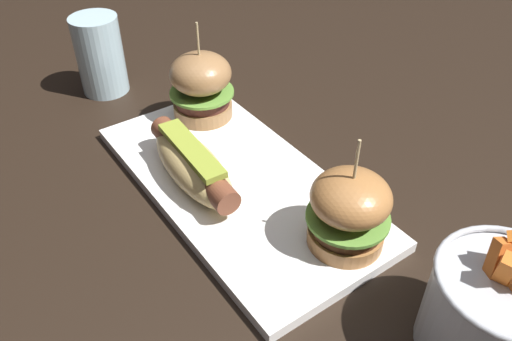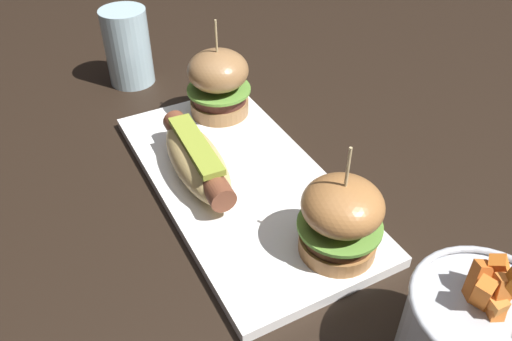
# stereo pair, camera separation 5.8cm
# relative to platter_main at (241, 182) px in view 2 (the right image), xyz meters

# --- Properties ---
(ground_plane) EXTENTS (3.00, 3.00, 0.00)m
(ground_plane) POSITION_rel_platter_main_xyz_m (0.00, 0.00, -0.01)
(ground_plane) COLOR black
(platter_main) EXTENTS (0.40, 0.20, 0.01)m
(platter_main) POSITION_rel_platter_main_xyz_m (0.00, 0.00, 0.00)
(platter_main) COLOR white
(platter_main) RESTS_ON ground
(hot_dog) EXTENTS (0.18, 0.07, 0.05)m
(hot_dog) POSITION_rel_platter_main_xyz_m (-0.03, -0.05, 0.03)
(hot_dog) COLOR tan
(hot_dog) RESTS_ON platter_main
(slider_left) EXTENTS (0.09, 0.09, 0.14)m
(slider_left) POSITION_rel_platter_main_xyz_m (-0.15, 0.04, 0.06)
(slider_left) COLOR #996D44
(slider_left) RESTS_ON platter_main
(slider_right) EXTENTS (0.09, 0.09, 0.13)m
(slider_right) POSITION_rel_platter_main_xyz_m (0.15, 0.04, 0.05)
(slider_right) COLOR #A96F3C
(slider_right) RESTS_ON platter_main
(fries_bucket) EXTENTS (0.12, 0.12, 0.14)m
(fries_bucket) POSITION_rel_platter_main_xyz_m (0.31, 0.06, 0.04)
(fries_bucket) COLOR #B7BABF
(fries_bucket) RESTS_ON ground
(water_glass) EXTENTS (0.07, 0.07, 0.12)m
(water_glass) POSITION_rel_platter_main_xyz_m (-0.32, -0.04, 0.05)
(water_glass) COLOR silver
(water_glass) RESTS_ON ground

